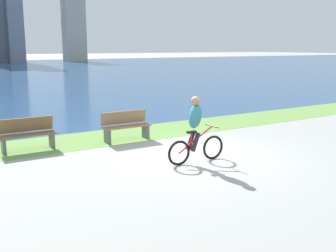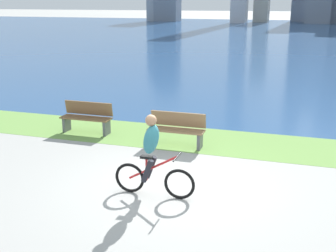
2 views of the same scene
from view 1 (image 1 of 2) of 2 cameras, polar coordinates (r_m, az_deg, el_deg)
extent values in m
plane|color=#9E9E99|center=(10.56, 3.55, -4.34)|extent=(300.00, 300.00, 0.00)
cube|color=#6B9947|center=(13.27, -4.64, -1.08)|extent=(120.00, 2.28, 0.01)
torus|color=black|center=(10.25, 6.45, -3.06)|extent=(0.62, 0.06, 0.62)
torus|color=black|center=(9.66, 1.58, -3.89)|extent=(0.62, 0.06, 0.62)
cylinder|color=red|center=(9.87, 3.99, -1.91)|extent=(1.01, 0.04, 0.60)
cylinder|color=red|center=(9.80, 3.37, -2.29)|extent=(0.04, 0.04, 0.46)
cube|color=black|center=(9.75, 3.38, -0.86)|extent=(0.24, 0.10, 0.05)
cylinder|color=black|center=(10.10, 6.30, -0.01)|extent=(0.03, 0.52, 0.03)
ellipsoid|color=teal|center=(9.73, 3.91, 1.40)|extent=(0.40, 0.36, 0.65)
sphere|color=#A57A59|center=(9.68, 3.94, 3.62)|extent=(0.22, 0.22, 0.22)
cylinder|color=#26262D|center=(9.91, 3.28, -2.08)|extent=(0.27, 0.11, 0.49)
cylinder|color=#26262D|center=(9.75, 3.96, -2.31)|extent=(0.27, 0.11, 0.49)
cube|color=brown|center=(11.68, -19.40, -1.17)|extent=(1.50, 0.45, 0.04)
cube|color=brown|center=(11.82, -19.69, 0.19)|extent=(1.50, 0.11, 0.40)
cube|color=#595960|center=(11.88, -16.27, -1.89)|extent=(0.08, 0.37, 0.45)
cube|color=#595960|center=(11.61, -22.45, -2.60)|extent=(0.08, 0.37, 0.45)
cube|color=olive|center=(12.23, -5.90, -0.03)|extent=(1.50, 0.45, 0.04)
cube|color=olive|center=(12.36, -6.32, 1.25)|extent=(1.50, 0.11, 0.40)
cube|color=#595960|center=(12.57, -3.22, -0.73)|extent=(0.08, 0.37, 0.45)
cube|color=#595960|center=(12.02, -8.67, -1.41)|extent=(0.08, 0.37, 0.45)
cube|color=slate|center=(82.70, -21.26, 15.47)|extent=(2.53, 2.95, 19.82)
cube|color=#ADA899|center=(81.22, -13.33, 14.18)|extent=(3.95, 3.01, 14.68)
camera|label=2|loc=(8.35, 57.49, 12.48)|focal=46.26mm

